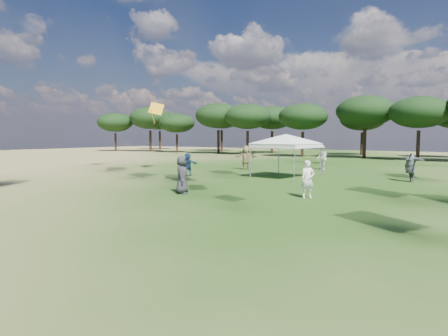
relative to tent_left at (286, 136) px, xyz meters
The scene contains 2 objects.
tent_left is the anchor object (origin of this frame).
festival_crowd 7.56m from the tent_left, 10.86° to the left, with size 29.30×21.42×1.91m.
Camera 1 is at (2.49, -0.22, 2.63)m, focal length 30.00 mm.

